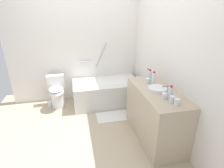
% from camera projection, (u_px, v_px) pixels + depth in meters
% --- Properties ---
extents(ground_plane, '(3.75, 3.75, 0.00)m').
position_uv_depth(ground_plane, '(88.00, 131.00, 3.05)').
color(ground_plane, '#C1AD8E').
extents(wall_back_tiled, '(3.07, 0.10, 2.51)m').
position_uv_depth(wall_back_tiled, '(79.00, 45.00, 3.86)').
color(wall_back_tiled, white).
rests_on(wall_back_tiled, ground_plane).
extents(wall_right_mirror, '(0.10, 3.15, 2.51)m').
position_uv_depth(wall_right_mirror, '(168.00, 57.00, 2.85)').
color(wall_right_mirror, white).
rests_on(wall_right_mirror, ground_plane).
extents(bathtub, '(1.45, 0.79, 1.30)m').
position_uv_depth(bathtub, '(106.00, 91.00, 3.94)').
color(bathtub, silver).
rests_on(bathtub, ground_plane).
extents(toilet, '(0.37, 0.53, 0.70)m').
position_uv_depth(toilet, '(57.00, 92.00, 3.73)').
color(toilet, white).
rests_on(toilet, ground_plane).
extents(vanity_counter, '(0.55, 1.26, 0.85)m').
position_uv_depth(vanity_counter, '(155.00, 114.00, 2.78)').
color(vanity_counter, tan).
rests_on(vanity_counter, ground_plane).
extents(sink_basin, '(0.28, 0.28, 0.05)m').
position_uv_depth(sink_basin, '(157.00, 89.00, 2.61)').
color(sink_basin, white).
rests_on(sink_basin, vanity_counter).
extents(sink_faucet, '(0.12, 0.15, 0.07)m').
position_uv_depth(sink_faucet, '(168.00, 87.00, 2.64)').
color(sink_faucet, '#AFAFB4').
rests_on(sink_faucet, vanity_counter).
extents(water_bottle_0, '(0.07, 0.07, 0.22)m').
position_uv_depth(water_bottle_0, '(154.00, 78.00, 2.79)').
color(water_bottle_0, silver).
rests_on(water_bottle_0, vanity_counter).
extents(water_bottle_1, '(0.07, 0.07, 0.19)m').
position_uv_depth(water_bottle_1, '(171.00, 93.00, 2.33)').
color(water_bottle_1, silver).
rests_on(water_bottle_1, vanity_counter).
extents(water_bottle_2, '(0.07, 0.07, 0.20)m').
position_uv_depth(water_bottle_2, '(150.00, 75.00, 2.95)').
color(water_bottle_2, silver).
rests_on(water_bottle_2, vanity_counter).
extents(water_bottle_3, '(0.06, 0.06, 0.18)m').
position_uv_depth(water_bottle_3, '(148.00, 74.00, 3.04)').
color(water_bottle_3, silver).
rests_on(water_bottle_3, vanity_counter).
extents(drinking_glass_0, '(0.07, 0.07, 0.08)m').
position_uv_depth(drinking_glass_0, '(148.00, 81.00, 2.86)').
color(drinking_glass_0, white).
rests_on(drinking_glass_0, vanity_counter).
extents(drinking_glass_1, '(0.07, 0.07, 0.09)m').
position_uv_depth(drinking_glass_1, '(177.00, 102.00, 2.18)').
color(drinking_glass_1, white).
rests_on(drinking_glass_1, vanity_counter).
extents(drinking_glass_2, '(0.07, 0.07, 0.09)m').
position_uv_depth(drinking_glass_2, '(172.00, 99.00, 2.25)').
color(drinking_glass_2, white).
rests_on(drinking_glass_2, vanity_counter).
extents(drinking_glass_3, '(0.07, 0.07, 0.08)m').
position_uv_depth(drinking_glass_3, '(164.00, 96.00, 2.34)').
color(drinking_glass_3, white).
rests_on(drinking_glass_3, vanity_counter).
extents(bath_mat, '(0.70, 0.38, 0.01)m').
position_uv_depth(bath_mat, '(114.00, 116.00, 3.49)').
color(bath_mat, white).
rests_on(bath_mat, ground_plane).
extents(toilet_paper_roll, '(0.11, 0.11, 0.12)m').
position_uv_depth(toilet_paper_roll, '(50.00, 104.00, 3.85)').
color(toilet_paper_roll, white).
rests_on(toilet_paper_roll, ground_plane).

